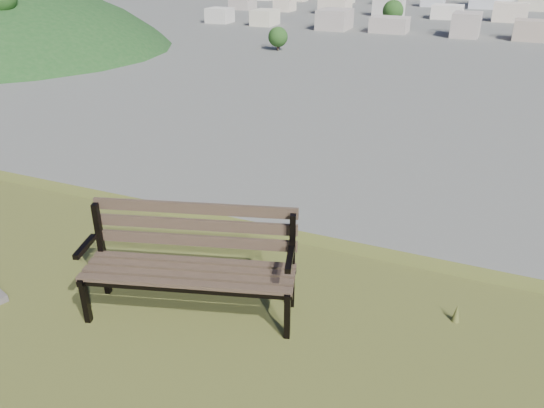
% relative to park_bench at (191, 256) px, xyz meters
% --- Properties ---
extents(park_bench, '(2.09, 1.17, 1.04)m').
position_rel_park_bench_xyz_m(park_bench, '(0.00, 0.00, 0.00)').
color(park_bench, '#48382A').
rests_on(park_bench, hilltop_mesa).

